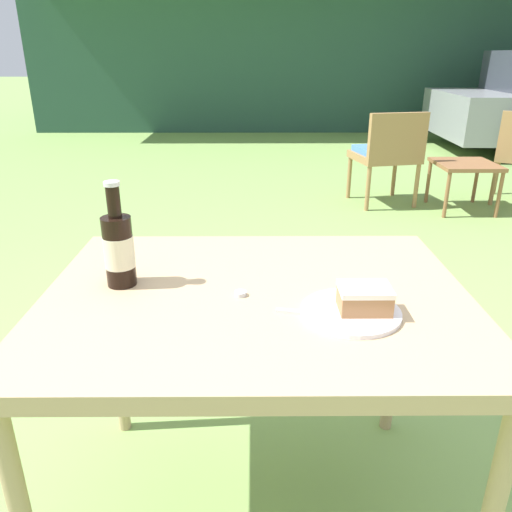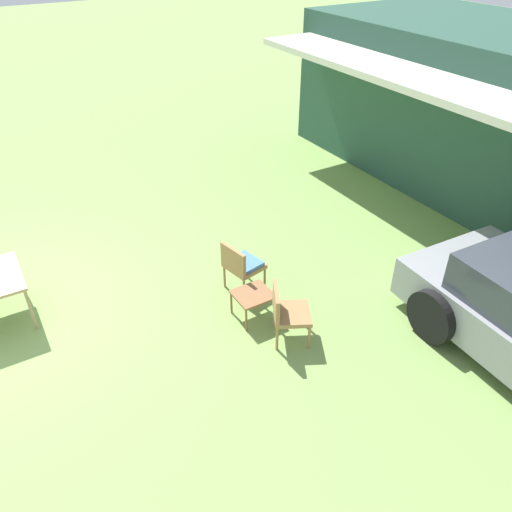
{
  "view_description": "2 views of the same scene",
  "coord_description": "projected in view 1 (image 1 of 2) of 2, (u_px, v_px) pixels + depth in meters",
  "views": [
    {
      "loc": [
        -0.01,
        -1.05,
        1.21
      ],
      "look_at": [
        0.0,
        0.1,
        0.74
      ],
      "focal_mm": 35.0,
      "sensor_mm": 36.0,
      "label": 1
    },
    {
      "loc": [
        6.23,
        0.34,
        4.6
      ],
      "look_at": [
        1.61,
        3.09,
        0.9
      ],
      "focal_mm": 35.0,
      "sensor_mm": 36.0,
      "label": 2
    }
  ],
  "objects": [
    {
      "name": "cabin_building",
      "position": [
        335.0,
        40.0,
        9.52
      ],
      "size": [
        10.34,
        5.06,
        2.9
      ],
      "color": "#284C3D",
      "rests_on": "ground_plane"
    },
    {
      "name": "wicker_chair_cushioned",
      "position": [
        388.0,
        151.0,
        4.16
      ],
      "size": [
        0.57,
        0.55,
        0.78
      ],
      "rotation": [
        0.0,
        0.0,
        3.35
      ],
      "color": "#9E7547",
      "rests_on": "ground_plane"
    },
    {
      "name": "loose_bottle_cap",
      "position": [
        240.0,
        294.0,
        1.14
      ],
      "size": [
        0.03,
        0.03,
        0.01
      ],
      "color": "silver",
      "rests_on": "patio_table"
    },
    {
      "name": "patio_table",
      "position": [
        256.0,
        315.0,
        1.19
      ],
      "size": [
        0.99,
        0.77,
        0.69
      ],
      "color": "tan",
      "rests_on": "ground_plane"
    },
    {
      "name": "fork",
      "position": [
        322.0,
        314.0,
        1.06
      ],
      "size": [
        0.19,
        0.05,
        0.01
      ],
      "color": "silver",
      "rests_on": "patio_table"
    },
    {
      "name": "garden_side_table",
      "position": [
        465.0,
        168.0,
        4.06
      ],
      "size": [
        0.46,
        0.5,
        0.39
      ],
      "color": "brown",
      "rests_on": "ground_plane"
    },
    {
      "name": "cake_on_plate",
      "position": [
        358.0,
        305.0,
        1.06
      ],
      "size": [
        0.21,
        0.21,
        0.06
      ],
      "color": "white",
      "rests_on": "patio_table"
    },
    {
      "name": "ground_plane",
      "position": [
        256.0,
        510.0,
        1.42
      ],
      "size": [
        60.0,
        60.0,
        0.0
      ],
      "primitive_type": "plane",
      "color": "#7A9E51"
    },
    {
      "name": "cola_bottle_near",
      "position": [
        119.0,
        248.0,
        1.17
      ],
      "size": [
        0.07,
        0.07,
        0.25
      ],
      "color": "black",
      "rests_on": "patio_table"
    }
  ]
}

